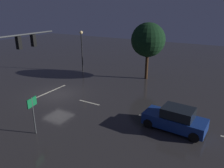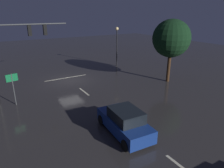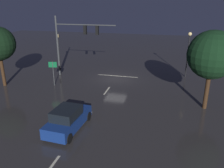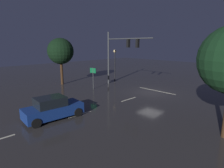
# 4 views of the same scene
# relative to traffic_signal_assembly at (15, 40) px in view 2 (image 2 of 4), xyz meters

# --- Properties ---
(ground_plane) EXTENTS (80.00, 80.00, 0.00)m
(ground_plane) POSITION_rel_traffic_signal_assembly_xyz_m (-4.96, -0.07, -4.80)
(ground_plane) COLOR #2D2B2B
(traffic_signal_assembly) EXTENTS (7.31, 0.47, 7.15)m
(traffic_signal_assembly) POSITION_rel_traffic_signal_assembly_xyz_m (0.00, 0.00, 0.00)
(traffic_signal_assembly) COLOR #383A3D
(traffic_signal_assembly) RESTS_ON ground_plane
(lane_dash_far) EXTENTS (0.16, 2.20, 0.01)m
(lane_dash_far) POSITION_rel_traffic_signal_assembly_xyz_m (-4.96, 3.93, -4.80)
(lane_dash_far) COLOR beige
(lane_dash_far) RESTS_ON ground_plane
(lane_dash_mid) EXTENTS (0.16, 2.20, 0.01)m
(lane_dash_mid) POSITION_rel_traffic_signal_assembly_xyz_m (-4.96, 9.93, -4.80)
(lane_dash_mid) COLOR beige
(lane_dash_mid) RESTS_ON ground_plane
(lane_dash_near) EXTENTS (0.16, 2.20, 0.01)m
(lane_dash_near) POSITION_rel_traffic_signal_assembly_xyz_m (-4.96, 15.93, -4.80)
(lane_dash_near) COLOR beige
(lane_dash_near) RESTS_ON ground_plane
(stop_bar) EXTENTS (5.00, 0.16, 0.01)m
(stop_bar) POSITION_rel_traffic_signal_assembly_xyz_m (-4.96, -1.19, -4.80)
(stop_bar) COLOR beige
(stop_bar) RESTS_ON ground_plane
(car_approaching) EXTENTS (2.15, 4.46, 1.70)m
(car_approaching) POSITION_rel_traffic_signal_assembly_xyz_m (-4.24, 11.87, -4.01)
(car_approaching) COLOR navy
(car_approaching) RESTS_ON ground_plane
(street_lamp_left_kerb) EXTENTS (0.44, 0.44, 5.38)m
(street_lamp_left_kerb) POSITION_rel_traffic_signal_assembly_xyz_m (-13.07, -2.94, -1.07)
(street_lamp_left_kerb) COLOR black
(street_lamp_left_kerb) RESTS_ON ground_plane
(route_sign) EXTENTS (0.89, 0.24, 2.70)m
(route_sign) POSITION_rel_traffic_signal_assembly_xyz_m (1.07, 3.72, -2.86)
(route_sign) COLOR #383A3D
(route_sign) RESTS_ON ground_plane
(tree_left_near) EXTENTS (3.94, 3.94, 6.66)m
(tree_left_near) POSITION_rel_traffic_signal_assembly_xyz_m (-14.22, 5.81, -0.13)
(tree_left_near) COLOR #382314
(tree_left_near) RESTS_ON ground_plane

